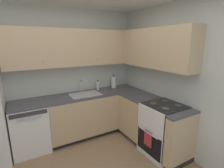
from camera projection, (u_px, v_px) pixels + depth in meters
wall_back at (55, 75)px, 3.35m from camera, size 3.54×0.05×2.57m
wall_right at (191, 83)px, 2.67m from camera, size 0.05×3.66×2.57m
dishwasher at (30, 128)px, 3.01m from camera, size 0.60×0.63×0.86m
lower_cabinets_back at (83, 116)px, 3.49m from camera, size 1.37×0.62×0.86m
countertop_back at (82, 95)px, 3.38m from camera, size 2.58×0.60×0.03m
lower_cabinets_right at (145, 121)px, 3.28m from camera, size 0.62×1.40×0.86m
countertop_right at (146, 99)px, 3.17m from camera, size 0.60×1.40×0.03m
oven_range at (163, 129)px, 2.91m from camera, size 0.68×0.62×1.05m
upper_cabinets_back at (69, 48)px, 3.20m from camera, size 2.26×0.34×0.69m
upper_cabinets_right at (149, 48)px, 3.14m from camera, size 0.32×1.93×0.69m
sink at (85, 96)px, 3.39m from camera, size 0.60×0.40×0.10m
faucet at (82, 85)px, 3.53m from camera, size 0.07×0.16×0.26m
soap_bottle at (98, 85)px, 3.72m from camera, size 0.06×0.06×0.22m
paper_towel_roll at (114, 82)px, 3.89m from camera, size 0.11×0.11×0.32m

